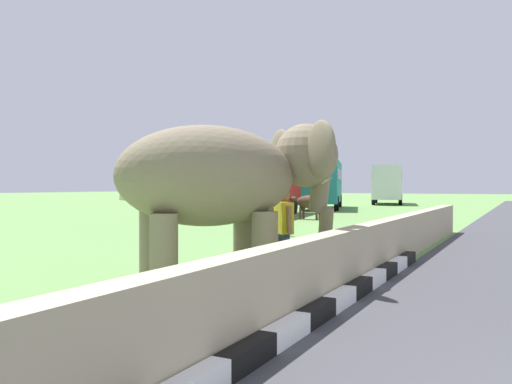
% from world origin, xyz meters
% --- Properties ---
extents(striped_curb, '(16.20, 0.20, 0.24)m').
position_xyz_m(striped_curb, '(-0.35, 4.08, 0.12)').
color(striped_curb, white).
rests_on(striped_curb, ground_plane).
extents(barrier_parapet, '(28.00, 0.36, 1.00)m').
position_xyz_m(barrier_parapet, '(2.00, 4.38, 0.50)').
color(barrier_parapet, tan).
rests_on(barrier_parapet, ground_plane).
extents(elephant, '(3.91, 3.73, 2.84)m').
position_xyz_m(elephant, '(3.50, 6.31, 1.84)').
color(elephant, '#7B6E57').
rests_on(elephant, ground_plane).
extents(person_handler, '(0.51, 0.55, 1.66)m').
position_xyz_m(person_handler, '(4.64, 5.79, 0.93)').
color(person_handler, navy).
rests_on(person_handler, ground_plane).
extents(bus_red, '(9.19, 4.06, 3.50)m').
position_xyz_m(bus_red, '(21.96, 15.09, 2.08)').
color(bus_red, '#B21E1E').
rests_on(bus_red, ground_plane).
extents(bus_teal, '(9.95, 5.15, 3.50)m').
position_xyz_m(bus_teal, '(32.09, 15.25, 2.08)').
color(bus_teal, teal).
rests_on(bus_teal, ground_plane).
extents(bus_white, '(8.45, 4.19, 3.50)m').
position_xyz_m(bus_white, '(44.02, 13.33, 2.08)').
color(bus_white, silver).
rests_on(bus_white, ground_plane).
extents(cow_near, '(1.49, 1.75, 1.23)m').
position_xyz_m(cow_near, '(12.49, 9.98, 0.87)').
color(cow_near, '#473323').
rests_on(cow_near, ground_plane).
extents(cow_mid, '(0.69, 1.90, 1.23)m').
position_xyz_m(cow_mid, '(20.21, 11.54, 0.87)').
color(cow_mid, '#473323').
rests_on(cow_mid, ground_plane).
extents(hill_east, '(29.09, 23.27, 11.48)m').
position_xyz_m(hill_east, '(55.00, 38.44, 0.00)').
color(hill_east, slate).
rests_on(hill_east, ground_plane).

